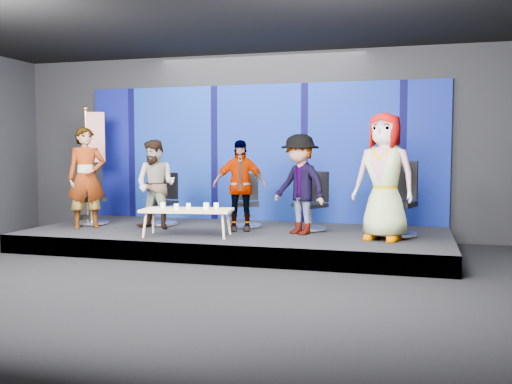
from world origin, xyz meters
TOP-DOWN VIEW (x-y plane):
  - ground at (0.00, 0.00)m, footprint 10.00×10.00m
  - room_walls at (0.00, 0.00)m, footprint 10.02×8.02m
  - riser at (0.00, 2.50)m, footprint 7.00×3.00m
  - backdrop at (0.00, 3.95)m, footprint 7.00×0.08m
  - chair_a at (-2.80, 2.56)m, footprint 0.85×0.85m
  - panelist_a at (-2.59, 2.09)m, footprint 0.76×0.72m
  - chair_b at (-1.46, 2.80)m, footprint 0.58×0.58m
  - panelist_b at (-1.38, 2.31)m, footprint 0.79×0.64m
  - chair_c at (0.06, 2.98)m, footprint 0.65×0.65m
  - panelist_c at (0.07, 2.48)m, footprint 0.96×0.59m
  - chair_d at (1.23, 2.85)m, footprint 0.77×0.77m
  - panelist_d at (1.12, 2.36)m, footprint 1.20×1.06m
  - chair_e at (2.65, 2.57)m, footprint 0.83×0.83m
  - panelist_e at (2.46, 2.10)m, footprint 1.07×0.86m
  - coffee_table at (-0.54, 1.66)m, footprint 1.48×0.80m
  - mug_a at (-0.96, 1.67)m, footprint 0.08×0.08m
  - mug_b at (-0.66, 1.53)m, footprint 0.08×0.08m
  - mug_c at (-0.54, 1.72)m, footprint 0.07×0.07m
  - mug_d at (-0.21, 1.66)m, footprint 0.09×0.09m
  - mug_e at (-0.10, 1.81)m, footprint 0.08×0.08m
  - flag_stand at (-3.14, 3.18)m, footprint 0.50×0.29m

SIDE VIEW (x-z plane):
  - ground at x=0.00m, z-range 0.00..0.00m
  - riser at x=0.00m, z-range 0.00..0.30m
  - chair_c at x=0.06m, z-range 0.14..1.08m
  - chair_b at x=-1.46m, z-range 0.14..1.08m
  - chair_d at x=1.23m, z-range 0.13..1.12m
  - chair_a at x=-2.80m, z-range 0.11..1.20m
  - chair_e at x=2.65m, z-range 0.10..1.28m
  - coffee_table at x=-0.54m, z-range 0.48..0.91m
  - mug_c at x=-0.54m, z-range 0.73..0.82m
  - mug_b at x=-0.66m, z-range 0.73..0.82m
  - mug_a at x=-0.96m, z-range 0.73..0.83m
  - mug_e at x=-0.10m, z-range 0.73..0.83m
  - mug_d at x=-0.21m, z-range 0.73..0.84m
  - panelist_c at x=0.07m, z-range 0.30..1.82m
  - panelist_b at x=-1.38m, z-range 0.30..1.83m
  - panelist_d at x=1.12m, z-range 0.30..1.91m
  - panelist_a at x=-2.59m, z-range 0.30..2.05m
  - panelist_e at x=2.46m, z-range 0.30..2.21m
  - flag_stand at x=-3.14m, z-range 0.37..2.57m
  - backdrop at x=0.00m, z-range 0.30..2.90m
  - room_walls at x=0.00m, z-range 0.67..4.18m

